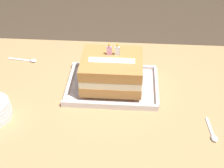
{
  "coord_description": "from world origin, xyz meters",
  "views": [
    {
      "loc": [
        0.07,
        -0.94,
        1.5
      ],
      "look_at": [
        0.0,
        0.02,
        0.75
      ],
      "focal_mm": 51.14,
      "sensor_mm": 36.0,
      "label": 1
    }
  ],
  "objects_px": {
    "foil_tray": "(113,86)",
    "serving_spoon_by_bowls": "(29,60)",
    "birthday_cake": "(113,71)",
    "serving_spoon_near_tray": "(213,135)"
  },
  "relations": [
    {
      "from": "serving_spoon_near_tray",
      "to": "foil_tray",
      "type": "bearing_deg",
      "value": 145.89
    },
    {
      "from": "foil_tray",
      "to": "serving_spoon_by_bowls",
      "type": "relative_size",
      "value": 2.6
    },
    {
      "from": "foil_tray",
      "to": "birthday_cake",
      "type": "distance_m",
      "value": 0.07
    },
    {
      "from": "foil_tray",
      "to": "serving_spoon_by_bowls",
      "type": "distance_m",
      "value": 0.41
    },
    {
      "from": "foil_tray",
      "to": "serving_spoon_by_bowls",
      "type": "bearing_deg",
      "value": 157.24
    },
    {
      "from": "serving_spoon_near_tray",
      "to": "birthday_cake",
      "type": "bearing_deg",
      "value": 145.89
    },
    {
      "from": "foil_tray",
      "to": "serving_spoon_near_tray",
      "type": "height_order",
      "value": "foil_tray"
    },
    {
      "from": "foil_tray",
      "to": "birthday_cake",
      "type": "relative_size",
      "value": 1.55
    },
    {
      "from": "foil_tray",
      "to": "serving_spoon_near_tray",
      "type": "relative_size",
      "value": 3.04
    },
    {
      "from": "foil_tray",
      "to": "serving_spoon_by_bowls",
      "type": "xyz_separation_m",
      "value": [
        -0.38,
        0.16,
        -0.0
      ]
    }
  ]
}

